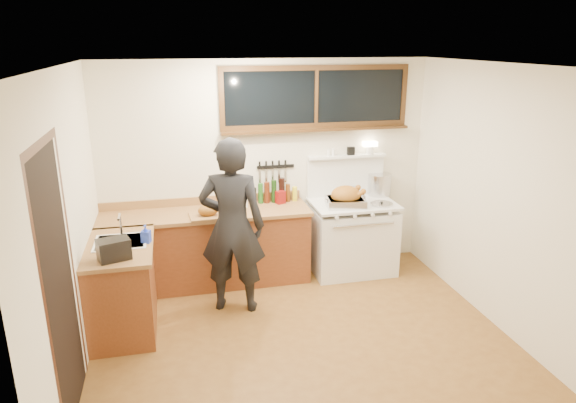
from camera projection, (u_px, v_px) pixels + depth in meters
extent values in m
cube|color=brown|center=(303.00, 340.00, 5.04)|extent=(4.00, 3.50, 0.02)
cube|color=silver|center=(267.00, 168.00, 6.29)|extent=(4.00, 0.05, 2.60)
cube|color=silver|center=(382.00, 310.00, 2.99)|extent=(4.00, 0.05, 2.60)
cube|color=silver|center=(65.00, 232.00, 4.20)|extent=(0.05, 3.50, 2.60)
cube|color=silver|center=(501.00, 199.00, 5.08)|extent=(0.05, 3.50, 2.60)
cube|color=white|center=(305.00, 62.00, 4.24)|extent=(4.00, 3.50, 0.05)
cube|color=brown|center=(207.00, 249.00, 6.08)|extent=(2.40, 0.60, 0.86)
cube|color=olive|center=(205.00, 214.00, 5.93)|extent=(2.44, 0.64, 0.04)
cube|color=olive|center=(203.00, 201.00, 6.18)|extent=(2.40, 0.03, 0.10)
sphere|color=#B78C38|center=(114.00, 244.00, 5.52)|extent=(0.03, 0.03, 0.03)
sphere|color=#B78C38|center=(162.00, 240.00, 5.63)|extent=(0.03, 0.03, 0.03)
sphere|color=#B78C38|center=(208.00, 237.00, 5.74)|extent=(0.03, 0.03, 0.03)
sphere|color=#B78C38|center=(252.00, 233.00, 5.84)|extent=(0.03, 0.03, 0.03)
sphere|color=#B78C38|center=(290.00, 230.00, 5.94)|extent=(0.03, 0.03, 0.03)
cube|color=brown|center=(123.00, 289.00, 5.12)|extent=(0.60, 1.05, 0.86)
cube|color=olive|center=(119.00, 247.00, 4.98)|extent=(0.64, 1.09, 0.04)
cube|color=white|center=(121.00, 248.00, 5.07)|extent=(0.45, 0.40, 0.14)
cube|color=white|center=(121.00, 242.00, 5.05)|extent=(0.50, 0.45, 0.01)
cylinder|color=silver|center=(121.00, 225.00, 5.18)|extent=(0.02, 0.02, 0.24)
cylinder|color=silver|center=(119.00, 217.00, 5.07)|extent=(0.02, 0.18, 0.02)
cube|color=white|center=(352.00, 240.00, 6.43)|extent=(1.00, 0.70, 0.82)
cube|color=white|center=(353.00, 204.00, 6.28)|extent=(1.02, 0.72, 0.03)
cube|color=white|center=(362.00, 241.00, 6.08)|extent=(0.88, 0.02, 0.46)
cylinder|color=silver|center=(364.00, 225.00, 5.98)|extent=(0.75, 0.02, 0.02)
cylinder|color=white|center=(337.00, 218.00, 5.89)|extent=(0.04, 0.03, 0.04)
cylinder|color=white|center=(355.00, 216.00, 5.93)|extent=(0.04, 0.03, 0.04)
cylinder|color=white|center=(373.00, 215.00, 5.98)|extent=(0.04, 0.03, 0.04)
cylinder|color=white|center=(390.00, 214.00, 6.03)|extent=(0.04, 0.03, 0.04)
cube|color=white|center=(345.00, 176.00, 6.50)|extent=(1.00, 0.05, 0.50)
cube|color=white|center=(347.00, 156.00, 6.39)|extent=(1.00, 0.12, 0.03)
cylinder|color=white|center=(370.00, 150.00, 6.44)|extent=(0.10, 0.10, 0.10)
cube|color=#FFE5B2|center=(370.00, 144.00, 6.41)|extent=(0.18, 0.09, 0.06)
cube|color=black|center=(351.00, 151.00, 6.38)|extent=(0.09, 0.05, 0.10)
cylinder|color=white|center=(333.00, 152.00, 6.33)|extent=(0.04, 0.04, 0.09)
cylinder|color=white|center=(329.00, 152.00, 6.32)|extent=(0.04, 0.04, 0.09)
cube|color=black|center=(316.00, 97.00, 6.12)|extent=(2.20, 0.01, 0.62)
cube|color=#321E0E|center=(317.00, 68.00, 6.02)|extent=(2.32, 0.04, 0.06)
cube|color=#321E0E|center=(316.00, 125.00, 6.22)|extent=(2.32, 0.04, 0.06)
cube|color=#321E0E|center=(221.00, 99.00, 5.87)|extent=(0.06, 0.04, 0.62)
cube|color=#321E0E|center=(404.00, 95.00, 6.36)|extent=(0.06, 0.04, 0.62)
cube|color=#321E0E|center=(316.00, 97.00, 6.12)|extent=(0.04, 0.04, 0.62)
cube|color=#321E0E|center=(317.00, 130.00, 6.19)|extent=(2.32, 0.13, 0.03)
cube|color=black|center=(61.00, 289.00, 3.77)|extent=(0.01, 0.86, 2.10)
cube|color=#321E0E|center=(48.00, 323.00, 3.33)|extent=(0.01, 0.07, 2.10)
cube|color=#321E0E|center=(73.00, 263.00, 4.23)|extent=(0.01, 0.07, 2.10)
cube|color=#321E0E|center=(40.00, 144.00, 3.45)|extent=(0.01, 1.04, 0.07)
cube|color=black|center=(276.00, 167.00, 6.27)|extent=(0.46, 0.02, 0.04)
cube|color=silver|center=(260.00, 177.00, 6.25)|extent=(0.02, 0.00, 0.18)
cube|color=black|center=(260.00, 165.00, 6.20)|extent=(0.02, 0.02, 0.10)
cube|color=silver|center=(266.00, 176.00, 6.26)|extent=(0.02, 0.00, 0.18)
cube|color=black|center=(266.00, 165.00, 6.22)|extent=(0.02, 0.02, 0.10)
cube|color=silver|center=(273.00, 176.00, 6.28)|extent=(0.02, 0.00, 0.18)
cube|color=black|center=(273.00, 165.00, 6.24)|extent=(0.02, 0.02, 0.10)
cube|color=silver|center=(279.00, 176.00, 6.30)|extent=(0.03, 0.00, 0.18)
cube|color=black|center=(279.00, 164.00, 6.25)|extent=(0.02, 0.02, 0.10)
cube|color=silver|center=(285.00, 175.00, 6.31)|extent=(0.03, 0.00, 0.18)
cube|color=black|center=(285.00, 164.00, 6.27)|extent=(0.02, 0.02, 0.10)
imported|color=black|center=(232.00, 226.00, 5.35)|extent=(0.79, 0.62, 1.89)
imported|color=blue|center=(146.00, 234.00, 5.01)|extent=(0.10, 0.11, 0.18)
cube|color=black|center=(114.00, 249.00, 4.63)|extent=(0.32, 0.27, 0.19)
cube|color=olive|center=(208.00, 216.00, 5.77)|extent=(0.43, 0.33, 0.02)
ellipsoid|color=#9A5F1C|center=(208.00, 210.00, 5.75)|extent=(0.24, 0.17, 0.13)
sphere|color=#9A5F1C|center=(217.00, 206.00, 5.81)|extent=(0.05, 0.05, 0.05)
sphere|color=#9A5F1C|center=(218.00, 209.00, 5.72)|extent=(0.05, 0.05, 0.05)
cube|color=silver|center=(345.00, 202.00, 6.12)|extent=(0.50, 0.41, 0.10)
cube|color=#3F3F42|center=(346.00, 199.00, 6.11)|extent=(0.44, 0.35, 0.03)
torus|color=silver|center=(327.00, 200.00, 6.06)|extent=(0.03, 0.10, 0.10)
torus|color=silver|center=(364.00, 197.00, 6.16)|extent=(0.03, 0.10, 0.10)
ellipsoid|color=#9A5F1C|center=(346.00, 195.00, 6.10)|extent=(0.39, 0.32, 0.23)
cylinder|color=#9A5F1C|center=(358.00, 195.00, 6.04)|extent=(0.13, 0.07, 0.10)
sphere|color=#9A5F1C|center=(363.00, 192.00, 6.04)|extent=(0.07, 0.07, 0.07)
cylinder|color=#9A5F1C|center=(353.00, 191.00, 6.20)|extent=(0.13, 0.07, 0.10)
sphere|color=#9A5F1C|center=(358.00, 188.00, 6.20)|extent=(0.07, 0.07, 0.07)
cylinder|color=silver|center=(379.00, 184.00, 6.55)|extent=(0.39, 0.39, 0.28)
cylinder|color=silver|center=(351.00, 191.00, 6.55)|extent=(0.18, 0.18, 0.12)
cylinder|color=black|center=(347.00, 184.00, 6.65)|extent=(0.03, 0.16, 0.02)
cylinder|color=silver|center=(381.00, 204.00, 6.18)|extent=(0.31, 0.31, 0.02)
sphere|color=black|center=(382.00, 203.00, 6.18)|extent=(0.03, 0.03, 0.03)
cube|color=maroon|center=(280.00, 197.00, 6.22)|extent=(0.13, 0.12, 0.16)
cylinder|color=white|center=(244.00, 200.00, 6.09)|extent=(0.12, 0.12, 0.18)
cylinder|color=black|center=(254.00, 196.00, 6.20)|extent=(0.05, 0.05, 0.20)
cylinder|color=black|center=(261.00, 193.00, 6.21)|extent=(0.06, 0.06, 0.25)
cylinder|color=black|center=(267.00, 193.00, 6.23)|extent=(0.07, 0.07, 0.26)
cylinder|color=black|center=(274.00, 191.00, 6.24)|extent=(0.06, 0.06, 0.28)
cylinder|color=black|center=(282.00, 190.00, 6.26)|extent=(0.07, 0.07, 0.30)
cylinder|color=black|center=(288.00, 193.00, 6.29)|extent=(0.06, 0.06, 0.22)
cylinder|color=black|center=(295.00, 194.00, 6.32)|extent=(0.06, 0.06, 0.18)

